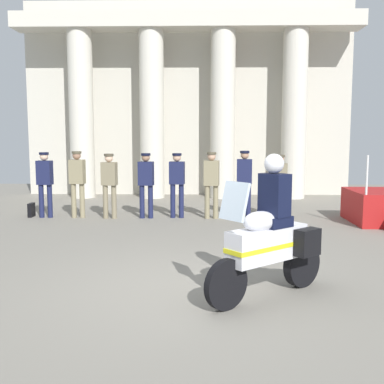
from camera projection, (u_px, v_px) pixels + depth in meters
The scene contains 12 objects.
ground_plane at pixel (191, 287), 6.68m from camera, with size 28.00×28.00×0.00m, color gray.
colonnade_backdrop at pixel (188, 95), 16.28m from camera, with size 11.46×1.67×6.76m.
officer_in_row_0 at pixel (45, 179), 12.16m from camera, with size 0.41×0.27×1.70m.
officer_in_row_1 at pixel (77, 179), 12.13m from camera, with size 0.41×0.27×1.72m.
officer_in_row_2 at pixel (109, 180), 12.02m from camera, with size 0.41×0.27×1.66m.
officer_in_row_3 at pixel (146, 180), 12.07m from camera, with size 0.41×0.27×1.68m.
officer_in_row_4 at pixel (177, 180), 12.14m from camera, with size 0.41×0.27×1.67m.
officer_in_row_5 at pixel (211, 180), 12.02m from camera, with size 0.41×0.27×1.71m.
officer_in_row_6 at pixel (244, 179), 12.10m from camera, with size 0.41×0.27×1.74m.
officer_in_row_7 at pixel (279, 181), 12.04m from camera, with size 0.41×0.27×1.64m.
motorcycle_with_rider at pixel (271, 238), 6.21m from camera, with size 1.68×1.43×1.90m.
briefcase_on_ground at pixel (31, 210), 12.38m from camera, with size 0.10×0.32×0.36m, color black.
Camera 1 is at (0.17, -6.46, 2.14)m, focal length 44.15 mm.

